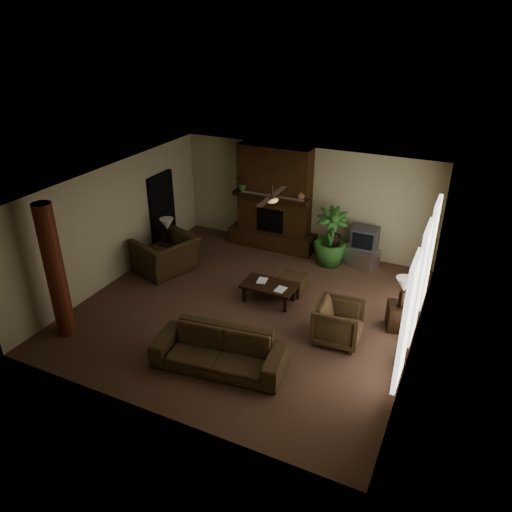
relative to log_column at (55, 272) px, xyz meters
The scene contains 23 objects.
room_shell 3.80m from the log_column, 39.13° to the left, with size 7.00×7.00×7.00m.
fireplace 6.02m from the log_column, 69.07° to the left, with size 2.40×0.70×2.80m.
windows 6.91m from the log_column, 22.11° to the left, with size 0.08×3.65×2.35m.
log_column is the anchor object (origin of this frame).
doorway 4.24m from the log_column, 96.65° to the left, with size 0.10×1.00×2.10m, color black.
ceiling_fan 4.45m from the log_column, 38.87° to the left, with size 1.35×1.35×0.37m.
sofa 3.49m from the log_column, ahead, with size 2.41×0.70×0.94m, color #3F2F1B.
armchair_left 3.20m from the log_column, 83.80° to the left, with size 1.38×0.90×1.20m, color #3F2F1B.
armchair_right 5.57m from the log_column, 22.38° to the left, with size 0.90×0.84×0.92m, color #3F2F1B.
coffee_table 4.44m from the log_column, 41.34° to the left, with size 1.20×0.70×0.43m.
ottoman 5.12m from the log_column, 44.35° to the left, with size 0.60×0.60×0.40m, color #3F2F1B.
tv_stand 7.29m from the log_column, 49.45° to the left, with size 0.85×0.50×0.50m, color #BEBEC0.
tv 7.29m from the log_column, 49.47° to the left, with size 0.66×0.54×0.52m.
floor_vase 6.79m from the log_column, 54.18° to the left, with size 0.34×0.34×0.77m.
floor_plant 6.58m from the log_column, 52.99° to the left, with size 0.84×1.50×0.84m, color #316227.
side_table_left 3.74m from the log_column, 89.04° to the left, with size 0.50×0.50×0.55m, color black.
lamp_left 3.58m from the log_column, 88.51° to the left, with size 0.44×0.44×0.65m.
side_table_right 6.91m from the log_column, 26.50° to the left, with size 0.50×0.50×0.55m, color black.
lamp_right 6.80m from the log_column, 26.10° to the left, with size 0.44×0.44×0.65m.
mantel_plant 5.59m from the log_column, 76.31° to the left, with size 0.38×0.42×0.33m, color #316227.
mantel_vase 6.20m from the log_column, 61.07° to the left, with size 0.22×0.23×0.22m, color brown.
book_a 4.21m from the log_column, 44.61° to the left, with size 0.22×0.03×0.29m, color #999999.
book_b 4.50m from the log_column, 38.35° to the left, with size 0.21×0.02×0.29m, color #999999.
Camera 1 is at (4.03, -8.18, 5.86)m, focal length 34.13 mm.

